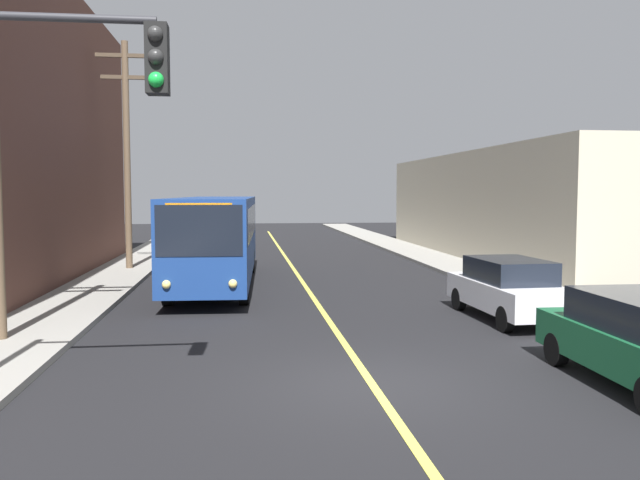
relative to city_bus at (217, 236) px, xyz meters
The scene contains 10 objects.
ground_plane 13.13m from the city_bus, 75.91° to the right, with size 120.00×120.00×0.00m, color black.
sidewalk_left 5.15m from the city_bus, 147.40° to the right, with size 2.50×90.00×0.15m, color gray.
sidewalk_right 10.88m from the city_bus, 14.08° to the right, with size 2.50×90.00×0.15m, color gray.
lane_stripe_center 4.36m from the city_bus, 37.03° to the left, with size 0.16×60.00×0.01m, color #D8CC4C.
building_right_warehouse 19.50m from the city_bus, 24.96° to the left, with size 12.00×24.40×5.38m.
city_bus is the anchor object (origin of this frame).
parked_car_white 10.86m from the city_bus, 42.62° to the right, with size 1.97×4.47×1.62m.
utility_pole_mid 7.06m from the city_bus, 130.09° to the left, with size 2.40×0.28×9.57m.
traffic_signal_left_corner 14.29m from the city_bus, 99.18° to the right, with size 3.75×0.48×6.00m.
fire_hydrant 11.64m from the city_bus, 30.06° to the right, with size 0.44×0.26×0.84m.
Camera 1 is at (-2.26, -10.91, 3.38)m, focal length 36.02 mm.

